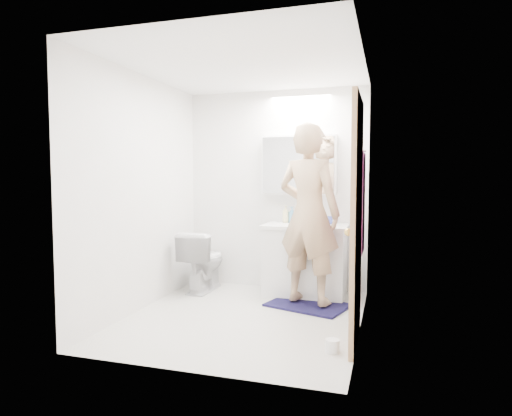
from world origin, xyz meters
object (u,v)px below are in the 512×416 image
at_px(vanity_cabinet, 305,262).
at_px(medicine_cabinet, 299,165).
at_px(toilet, 203,260).
at_px(soap_bottle_a, 286,214).
at_px(toothbrush_cup, 330,220).
at_px(toilet_paper_roll, 332,346).
at_px(soap_bottle_b, 292,215).
at_px(person, 309,214).

xyz_separation_m(vanity_cabinet, medicine_cabinet, (-0.12, 0.21, 1.11)).
height_order(vanity_cabinet, medicine_cabinet, medicine_cabinet).
relative_size(toilet, soap_bottle_a, 3.55).
distance_m(medicine_cabinet, toilet, 1.61).
distance_m(toothbrush_cup, toilet_paper_roll, 1.93).
bearing_deg(toothbrush_cup, soap_bottle_b, 177.46).
relative_size(soap_bottle_a, soap_bottle_b, 1.06).
distance_m(vanity_cabinet, toilet_paper_roll, 1.68).
relative_size(soap_bottle_b, toothbrush_cup, 2.09).
height_order(medicine_cabinet, toilet_paper_roll, medicine_cabinet).
bearing_deg(toilet_paper_roll, toothbrush_cup, 98.30).
height_order(vanity_cabinet, toilet_paper_roll, vanity_cabinet).
height_order(medicine_cabinet, soap_bottle_b, medicine_cabinet).
bearing_deg(toilet, person, 168.42).
relative_size(vanity_cabinet, toilet, 1.25).
bearing_deg(toothbrush_cup, toilet, -169.41).
xyz_separation_m(person, soap_bottle_b, (-0.30, 0.59, -0.06)).
height_order(person, toothbrush_cup, person).
height_order(medicine_cabinet, soap_bottle_a, medicine_cabinet).
distance_m(medicine_cabinet, toothbrush_cup, 0.74).
height_order(soap_bottle_a, soap_bottle_b, soap_bottle_a).
height_order(medicine_cabinet, toothbrush_cup, medicine_cabinet).
bearing_deg(vanity_cabinet, toilet_paper_roll, -72.15).
bearing_deg(soap_bottle_b, toilet, -163.87).
relative_size(medicine_cabinet, soap_bottle_b, 4.60).
xyz_separation_m(vanity_cabinet, toothbrush_cup, (0.25, 0.16, 0.47)).
distance_m(soap_bottle_a, toothbrush_cup, 0.52).
bearing_deg(soap_bottle_b, toothbrush_cup, -2.54).
bearing_deg(soap_bottle_a, medicine_cabinet, 22.60).
height_order(person, toilet_paper_roll, person).
bearing_deg(toothbrush_cup, toilet_paper_roll, -81.70).
bearing_deg(toilet, medicine_cabinet, -162.43).
distance_m(medicine_cabinet, person, 0.84).
relative_size(person, soap_bottle_a, 9.18).
bearing_deg(person, soap_bottle_a, -39.07).
height_order(toilet, person, person).
bearing_deg(soap_bottle_a, soap_bottle_b, 22.93).
distance_m(vanity_cabinet, soap_bottle_b, 0.59).
bearing_deg(person, vanity_cabinet, -58.28).
bearing_deg(toilet_paper_roll, toilet, 139.86).
bearing_deg(soap_bottle_a, toilet_paper_roll, -65.76).
height_order(person, soap_bottle_b, person).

